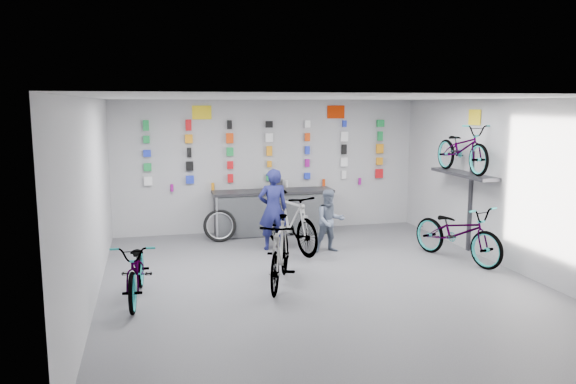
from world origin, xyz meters
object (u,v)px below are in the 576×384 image
object	(u,v)px
bike_service	(291,221)
bike_center	(280,252)
bike_left	(137,270)
bike_right	(458,232)
counter	(273,213)
clerk	(273,209)
customer	(330,221)

from	to	relation	value
bike_service	bike_center	bearing A→B (deg)	-124.78
bike_left	bike_right	distance (m)	5.83
counter	bike_left	bearing A→B (deg)	-128.01
bike_center	bike_service	world-z (taller)	bike_service
bike_service	counter	bearing A→B (deg)	74.99
clerk	customer	world-z (taller)	clerk
bike_center	bike_left	bearing A→B (deg)	-155.40
bike_right	bike_center	bearing A→B (deg)	171.90
bike_right	bike_service	world-z (taller)	bike_service
bike_right	clerk	world-z (taller)	clerk
bike_right	customer	xyz separation A→B (m)	(-2.13, 1.15, 0.09)
bike_left	bike_service	size ratio (longest dim) A/B	0.89
counter	bike_center	bearing A→B (deg)	-100.70
bike_left	bike_center	xyz separation A→B (m)	(2.22, 0.13, 0.09)
bike_center	bike_service	distance (m)	2.19
counter	bike_center	world-z (taller)	bike_center
clerk	customer	size ratio (longest dim) A/B	1.31
bike_left	clerk	bearing A→B (deg)	46.94
bike_center	customer	distance (m)	2.29
counter	customer	bearing A→B (deg)	-67.09
counter	bike_right	bearing A→B (deg)	-45.51
bike_service	customer	distance (m)	0.78
bike_service	bike_left	bearing A→B (deg)	-159.00
bike_right	clerk	distance (m)	3.57
bike_right	customer	distance (m)	2.42
counter	bike_right	xyz separation A→B (m)	(2.88, -2.93, 0.05)
bike_center	bike_service	size ratio (longest dim) A/B	0.93
bike_left	bike_center	bearing A→B (deg)	7.71
counter	clerk	world-z (taller)	clerk
bike_left	bike_center	distance (m)	2.23
bike_left	bike_right	bearing A→B (deg)	11.94
counter	bike_service	size ratio (longest dim) A/B	1.36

